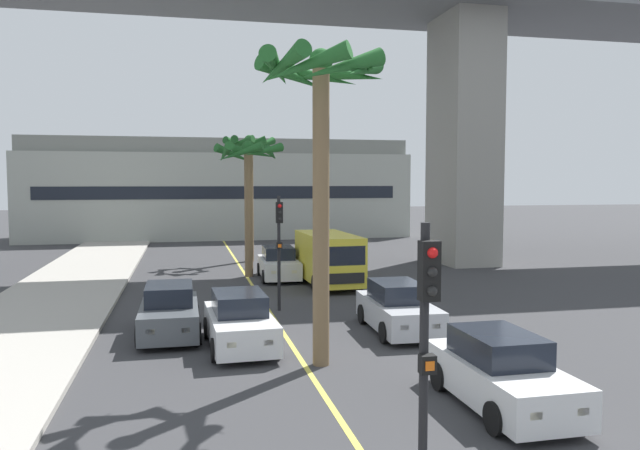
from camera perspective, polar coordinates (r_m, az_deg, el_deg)
The scene contains 13 objects.
lane_stripe_center at distance 24.05m, azimuth -5.17°, elevation -7.26°, with size 0.14×56.00×0.01m, color #DBCC4C.
pier_building_backdrop at distance 53.11m, azimuth -9.24°, elevation 3.26°, with size 31.28×8.04×8.17m.
car_queue_front at distance 19.59m, azimuth -13.77°, elevation -7.84°, with size 1.84×4.10×1.56m.
car_queue_second at distance 19.67m, azimuth 7.21°, elevation -7.71°, with size 1.93×4.15×1.56m.
car_queue_third at distance 13.75m, azimuth 16.36°, elevation -13.02°, with size 1.86×4.11×1.56m.
car_queue_fourth at distance 29.93m, azimuth -3.85°, elevation -3.63°, with size 1.93×4.15×1.56m.
car_queue_fifth at distance 17.87m, azimuth -7.44°, elevation -8.91°, with size 1.96×4.16×1.56m.
delivery_van at distance 27.81m, azimuth 0.78°, elevation -3.03°, with size 2.28×5.30×2.36m.
traffic_light_median_near at distance 8.10m, azimuth 9.80°, elevation -10.35°, with size 0.24×0.37×4.20m.
traffic_light_median_far at distance 22.34m, azimuth -3.80°, elevation -1.10°, with size 0.24×0.37×4.20m.
palm_tree_near_median at distance 36.46m, azimuth -6.58°, elevation 5.95°, with size 3.15×3.16×7.42m.
palm_tree_mid_median at distance 15.68m, azimuth 0.12°, elevation 10.78°, with size 3.39×3.43×8.03m.
palm_tree_far_median at distance 30.52m, azimuth -6.65°, elevation 5.17°, with size 3.41×3.55×6.70m.
Camera 1 is at (-2.95, 0.60, 4.72)m, focal length 34.57 mm.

